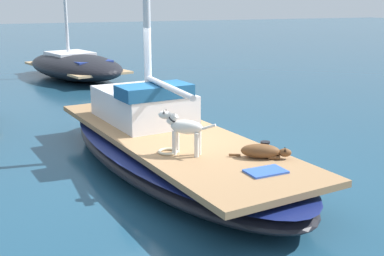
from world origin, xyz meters
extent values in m
plane|color=navy|center=(0.00, 0.00, 0.00)|extent=(120.00, 120.00, 0.00)
ellipsoid|color=black|center=(0.00, 0.00, 0.28)|extent=(3.36, 7.45, 0.56)
ellipsoid|color=navy|center=(0.00, 0.00, 0.46)|extent=(3.38, 7.49, 0.08)
cube|color=#A37A51|center=(0.00, 0.00, 0.61)|extent=(2.85, 6.83, 0.10)
cylinder|color=silver|center=(-0.11, -0.21, 1.56)|extent=(0.10, 2.20, 0.10)
cube|color=silver|center=(-0.15, 1.19, 0.96)|extent=(1.66, 2.36, 0.60)
cube|color=navy|center=(-0.15, 0.42, 1.38)|extent=(1.41, 0.86, 0.24)
ellipsoid|color=brown|center=(0.78, -1.84, 0.77)|extent=(0.65, 0.53, 0.22)
ellipsoid|color=brown|center=(1.10, -2.03, 0.76)|extent=(0.24, 0.21, 0.13)
cone|color=black|center=(1.12, -1.99, 0.82)|extent=(0.05, 0.05, 0.05)
cone|color=black|center=(1.08, -2.07, 0.82)|extent=(0.05, 0.05, 0.05)
cylinder|color=brown|center=(0.99, -1.90, 0.69)|extent=(0.18, 0.14, 0.06)
cylinder|color=brown|center=(0.93, -2.00, 0.69)|extent=(0.18, 0.14, 0.06)
cylinder|color=brown|center=(0.44, -1.65, 0.69)|extent=(0.18, 0.13, 0.04)
ellipsoid|color=silver|center=(-0.20, -1.25, 1.11)|extent=(0.54, 0.51, 0.22)
cylinder|color=silver|center=(-0.38, -1.18, 0.85)|extent=(0.07, 0.07, 0.38)
cylinder|color=silver|center=(-0.29, -1.08, 0.85)|extent=(0.07, 0.07, 0.38)
cylinder|color=silver|center=(-0.10, -1.42, 0.85)|extent=(0.07, 0.07, 0.38)
cylinder|color=silver|center=(-0.01, -1.32, 0.85)|extent=(0.07, 0.07, 0.38)
cylinder|color=silver|center=(-0.37, -1.09, 1.22)|extent=(0.21, 0.21, 0.19)
ellipsoid|color=silver|center=(-0.46, -1.02, 1.27)|extent=(0.25, 0.24, 0.13)
cone|color=#504E4A|center=(-0.49, -1.05, 1.33)|extent=(0.05, 0.05, 0.06)
cone|color=#504E4A|center=(-0.43, -0.98, 1.33)|extent=(0.05, 0.05, 0.06)
torus|color=black|center=(-0.37, -1.09, 1.22)|extent=(0.18, 0.18, 0.10)
cylinder|color=silver|center=(0.08, -1.48, 1.14)|extent=(0.20, 0.18, 0.12)
cylinder|color=#B7B7BC|center=(0.94, -1.72, 0.70)|extent=(0.16, 0.16, 0.08)
cylinder|color=#B7B7BC|center=(0.94, -1.72, 0.79)|extent=(0.13, 0.13, 0.10)
cylinder|color=black|center=(0.94, -1.72, 0.86)|extent=(0.15, 0.15, 0.03)
torus|color=beige|center=(-0.44, -1.06, 0.68)|extent=(0.32, 0.32, 0.04)
cube|color=blue|center=(0.52, -2.44, 0.68)|extent=(0.58, 0.39, 0.03)
ellipsoid|color=black|center=(0.26, 11.32, 0.49)|extent=(4.09, 6.30, 0.99)
cube|color=tan|center=(0.26, 11.32, 0.45)|extent=(3.42, 5.60, 0.08)
cube|color=silver|center=(0.15, 11.74, 0.75)|extent=(1.88, 2.06, 0.52)
cube|color=navy|center=(0.52, 10.34, 0.67)|extent=(1.75, 2.03, 0.36)
camera|label=1|loc=(-2.96, -7.98, 3.01)|focal=45.59mm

